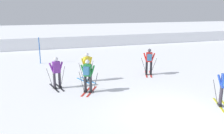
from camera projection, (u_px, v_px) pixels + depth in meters
The scene contains 7 objects.
ground_plane at pixel (173, 115), 9.23m from camera, with size 120.00×120.00×0.00m, color white.
far_snow_ridge at pixel (76, 38), 28.69m from camera, with size 80.00×7.31×1.25m, color white.
skier_red at pixel (149, 60), 14.72m from camera, with size 0.99×1.61×1.71m.
skier_yellow at pixel (87, 66), 13.39m from camera, with size 0.95×1.63×1.71m.
skier_green at pixel (88, 74), 11.55m from camera, with size 1.14×1.56×1.71m.
skier_purple at pixel (57, 72), 12.18m from camera, with size 0.99×1.64×1.71m.
trail_marker_pole at pixel (40, 51), 17.85m from camera, with size 0.07×0.07×2.04m, color #1E56AD.
Camera 1 is at (-5.08, -7.23, 4.11)m, focal length 37.17 mm.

